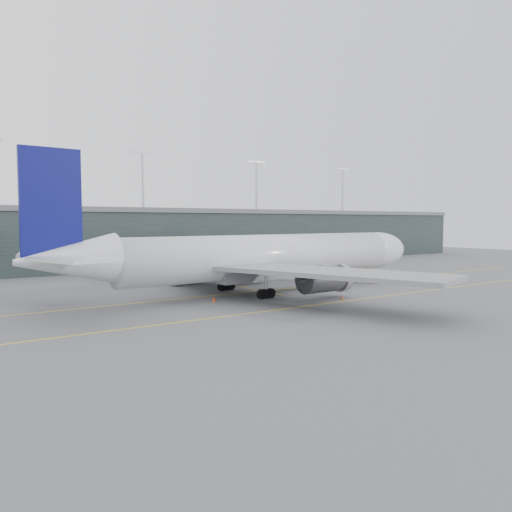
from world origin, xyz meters
TOP-DOWN VIEW (x-y plane):
  - ground at (0.00, 0.00)m, footprint 320.00×320.00m
  - taxiline_a at (0.00, -4.00)m, footprint 160.00×0.25m
  - taxiline_b at (0.00, -20.00)m, footprint 160.00×0.25m
  - taxiline_lead_main at (5.00, 20.00)m, footprint 0.25×60.00m
  - terminal at (-0.00, 58.00)m, footprint 240.00×36.00m
  - main_aircraft at (4.55, -5.49)m, footprint 74.88×70.40m
  - jet_bridge at (16.12, 22.20)m, footprint 14.92×42.44m
  - gse_cart at (28.39, -7.91)m, footprint 2.37×1.84m
  - baggage_dolly at (34.42, -13.79)m, footprint 3.06×2.61m
  - uld_a at (-4.14, 9.98)m, footprint 2.33×2.07m
  - uld_b at (-0.98, 11.30)m, footprint 2.64×2.38m
  - uld_c at (0.71, 11.54)m, footprint 2.13×1.75m
  - cone_nose at (31.90, -6.84)m, footprint 0.47×0.47m
  - cone_wing_stbd at (9.59, -18.61)m, footprint 0.42×0.42m
  - cone_wing_port at (8.57, 10.45)m, footprint 0.45×0.45m
  - cone_tail at (-7.55, -9.50)m, footprint 0.50×0.50m

SIDE VIEW (x-z plane):
  - ground at x=0.00m, z-range 0.00..0.00m
  - taxiline_a at x=0.00m, z-range 0.00..0.02m
  - taxiline_b at x=0.00m, z-range 0.00..0.02m
  - taxiline_lead_main at x=5.00m, z-range 0.00..0.02m
  - baggage_dolly at x=34.42m, z-range 0.03..0.30m
  - cone_wing_stbd at x=9.59m, z-range 0.00..0.67m
  - cone_wing_port at x=8.57m, z-range 0.00..0.71m
  - cone_nose at x=31.90m, z-range 0.00..0.75m
  - cone_tail at x=-7.55m, z-range 0.00..0.80m
  - gse_cart at x=28.39m, z-range 0.08..1.50m
  - uld_a at x=-4.14m, z-range 0.05..1.83m
  - uld_c at x=0.71m, z-range 0.05..1.90m
  - uld_b at x=-0.98m, z-range 0.05..2.02m
  - jet_bridge at x=16.12m, z-range 1.44..7.25m
  - main_aircraft at x=4.55m, z-range -4.61..16.40m
  - terminal at x=0.00m, z-range -6.88..22.12m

